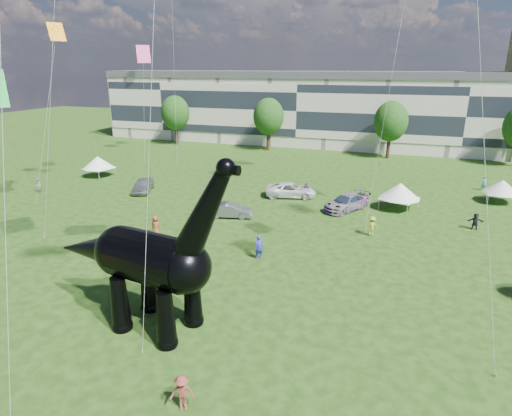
% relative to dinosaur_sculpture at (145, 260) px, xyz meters
% --- Properties ---
extents(ground, '(220.00, 220.00, 0.00)m').
position_rel_dinosaur_sculpture_xyz_m(ground, '(2.07, -0.49, -3.96)').
color(ground, '#16330C').
rests_on(ground, ground).
extents(terrace_row, '(78.00, 11.00, 12.00)m').
position_rel_dinosaur_sculpture_xyz_m(terrace_row, '(-5.93, 61.51, 2.04)').
color(terrace_row, beige).
rests_on(terrace_row, ground).
extents(tree_far_left, '(5.20, 5.20, 9.44)m').
position_rel_dinosaur_sculpture_xyz_m(tree_far_left, '(-27.93, 52.51, 2.33)').
color(tree_far_left, '#382314').
rests_on(tree_far_left, ground).
extents(tree_mid_left, '(5.20, 5.20, 9.44)m').
position_rel_dinosaur_sculpture_xyz_m(tree_mid_left, '(-9.93, 52.51, 2.33)').
color(tree_mid_left, '#382314').
rests_on(tree_mid_left, ground).
extents(tree_mid_right, '(5.20, 5.20, 9.44)m').
position_rel_dinosaur_sculpture_xyz_m(tree_mid_right, '(10.07, 52.51, 2.33)').
color(tree_mid_right, '#382314').
rests_on(tree_mid_right, ground).
extents(dinosaur_sculpture, '(12.90, 4.24, 10.50)m').
position_rel_dinosaur_sculpture_xyz_m(dinosaur_sculpture, '(0.00, 0.00, 0.00)').
color(dinosaur_sculpture, black).
rests_on(dinosaur_sculpture, ground).
extents(car_silver, '(3.35, 5.06, 1.60)m').
position_rel_dinosaur_sculpture_xyz_m(car_silver, '(-15.75, 23.03, -3.16)').
color(car_silver, '#B0B0B5').
rests_on(car_silver, ground).
extents(car_grey, '(4.47, 2.46, 1.39)m').
position_rel_dinosaur_sculpture_xyz_m(car_grey, '(-2.70, 18.18, -3.27)').
color(car_grey, slate).
rests_on(car_grey, ground).
extents(car_white, '(6.13, 4.03, 1.57)m').
position_rel_dinosaur_sculpture_xyz_m(car_white, '(1.05, 26.72, -3.18)').
color(car_white, white).
rests_on(car_white, ground).
extents(car_dark, '(4.77, 5.87, 1.60)m').
position_rel_dinosaur_sculpture_xyz_m(car_dark, '(7.60, 24.14, -3.16)').
color(car_dark, '#595960').
rests_on(car_dark, ground).
extents(gazebo_near, '(5.14, 5.14, 2.79)m').
position_rel_dinosaur_sculpture_xyz_m(gazebo_near, '(12.59, 26.14, -2.01)').
color(gazebo_near, white).
rests_on(gazebo_near, ground).
extents(gazebo_far, '(3.65, 3.65, 2.52)m').
position_rel_dinosaur_sculpture_xyz_m(gazebo_far, '(22.78, 32.11, -2.19)').
color(gazebo_far, silver).
rests_on(gazebo_far, ground).
extents(gazebo_left, '(4.37, 4.37, 2.73)m').
position_rel_dinosaur_sculpture_xyz_m(gazebo_left, '(-25.32, 27.23, -2.05)').
color(gazebo_left, white).
rests_on(gazebo_left, ground).
extents(visitors, '(49.66, 42.73, 1.88)m').
position_rel_dinosaur_sculpture_xyz_m(visitors, '(2.99, 15.51, -3.10)').
color(visitors, '#9A9F2B').
rests_on(visitors, ground).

